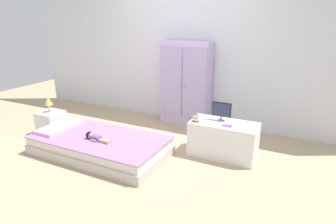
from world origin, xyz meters
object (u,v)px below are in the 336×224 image
at_px(bed, 100,145).
at_px(rocking_horse_toy, 196,118).
at_px(tv_stand, 223,139).
at_px(nightstand, 51,123).
at_px(tv_monitor, 222,110).
at_px(table_lamp, 48,102).
at_px(wardrobe, 186,84).
at_px(doll, 94,137).
at_px(book_purple, 227,126).

xyz_separation_m(bed, rocking_horse_toy, (1.17, 0.57, 0.41)).
bearing_deg(tv_stand, nightstand, -170.12).
relative_size(nightstand, tv_stand, 0.42).
relative_size(nightstand, rocking_horse_toy, 2.88).
relative_size(tv_stand, rocking_horse_toy, 6.93).
xyz_separation_m(bed, nightstand, (-1.19, 0.24, 0.06)).
bearing_deg(tv_monitor, table_lamp, -168.29).
xyz_separation_m(tv_monitor, rocking_horse_toy, (-0.28, -0.21, -0.08)).
bearing_deg(bed, table_lamp, 168.65).
height_order(table_lamp, tv_monitor, tv_monitor).
height_order(wardrobe, rocking_horse_toy, wardrobe).
relative_size(doll, table_lamp, 1.59).
relative_size(doll, book_purple, 3.17).
bearing_deg(tv_monitor, nightstand, -168.29).
relative_size(table_lamp, tv_monitor, 0.96).
distance_m(table_lamp, tv_monitor, 2.70).
bearing_deg(bed, tv_monitor, 28.51).
bearing_deg(tv_monitor, book_purple, -52.22).
height_order(bed, wardrobe, wardrobe).
bearing_deg(rocking_horse_toy, doll, -150.14).
bearing_deg(wardrobe, tv_stand, -43.78).
distance_m(wardrobe, rocking_horse_toy, 1.23).
height_order(tv_stand, rocking_horse_toy, rocking_horse_toy).
xyz_separation_m(tv_monitor, book_purple, (0.14, -0.18, -0.14)).
height_order(bed, nightstand, nightstand).
bearing_deg(bed, wardrobe, 70.82).
bearing_deg(nightstand, book_purple, 7.64).
relative_size(wardrobe, book_purple, 11.61).
bearing_deg(nightstand, doll, -16.10).
xyz_separation_m(wardrobe, tv_monitor, (0.88, -0.84, -0.10)).
xyz_separation_m(doll, tv_monitor, (1.45, 0.89, 0.33)).
bearing_deg(rocking_horse_toy, nightstand, -171.97).
relative_size(doll, rocking_horse_toy, 3.09).
xyz_separation_m(nightstand, tv_monitor, (2.64, 0.55, 0.44)).
xyz_separation_m(doll, table_lamp, (-1.19, 0.34, 0.24)).
bearing_deg(book_purple, wardrobe, 135.17).
height_order(tv_stand, tv_monitor, tv_monitor).
distance_m(doll, table_lamp, 1.26).
bearing_deg(table_lamp, nightstand, 0.00).
bearing_deg(table_lamp, rocking_horse_toy, 8.03).
bearing_deg(table_lamp, book_purple, 7.64).
height_order(doll, book_purple, book_purple).
bearing_deg(wardrobe, tv_monitor, -43.49).
relative_size(tv_monitor, rocking_horse_toy, 2.03).
xyz_separation_m(bed, book_purple, (1.58, 0.61, 0.35)).
distance_m(bed, rocking_horse_toy, 1.37).
relative_size(doll, nightstand, 1.07).
bearing_deg(doll, rocking_horse_toy, 29.86).
relative_size(nightstand, table_lamp, 1.48).
height_order(nightstand, rocking_horse_toy, rocking_horse_toy).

